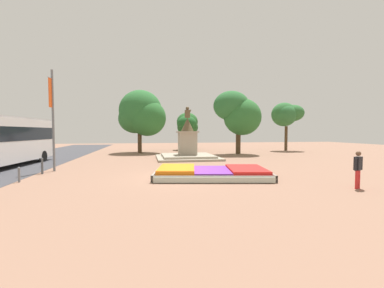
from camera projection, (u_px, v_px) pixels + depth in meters
ground_plane at (179, 176)px, 14.13m from camera, size 85.35×85.35×0.00m
flower_planter at (211, 173)px, 13.90m from camera, size 6.61×4.54×0.55m
statue_monument at (187, 149)px, 23.53m from camera, size 5.59×5.59×4.76m
banner_pole at (53, 118)px, 15.87m from camera, size 0.17×0.56×6.29m
city_bus at (2, 139)px, 17.48m from camera, size 3.10×10.77×3.48m
pedestrian_with_handbag at (358, 167)px, 11.05m from camera, size 0.52×0.37×1.63m
kerb_bollard_mid_a at (19, 174)px, 12.48m from camera, size 0.12×0.12×0.75m
kerb_bollard_mid_b at (42, 166)px, 14.90m from camera, size 0.13×0.13×0.96m
park_tree_far_left at (187, 124)px, 35.14m from camera, size 2.99×3.39×5.10m
park_tree_behind_statue at (286, 114)px, 33.19m from camera, size 4.20×3.10×6.24m
park_tree_far_right at (142, 115)px, 30.03m from camera, size 5.50×5.59×7.35m
park_tree_street_side at (238, 113)px, 27.92m from camera, size 5.12×4.32×6.90m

